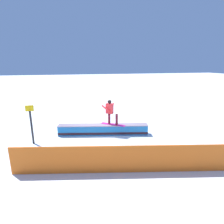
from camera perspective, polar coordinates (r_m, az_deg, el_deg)
ground_plane at (r=10.86m, az=-2.80°, el=-7.11°), size 120.00×120.00×0.00m
grind_box at (r=10.76m, az=-2.82°, el=-5.72°), size 5.24×1.60×0.62m
snowboarder at (r=10.47m, az=-0.49°, el=0.26°), size 1.35×1.09×1.47m
safety_fence at (r=7.15m, az=3.40°, el=-14.68°), size 8.33×1.81×1.12m
trail_marker at (r=10.19m, az=-24.15°, el=-3.38°), size 0.40×0.10×2.07m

